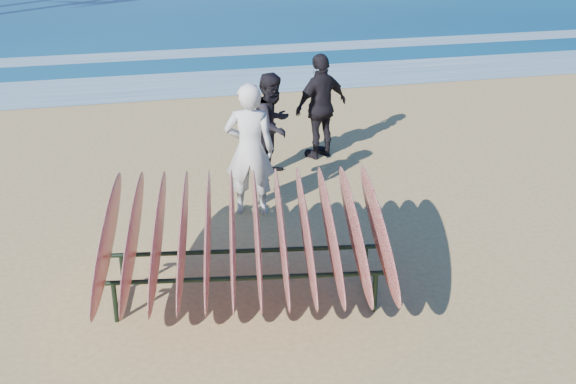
% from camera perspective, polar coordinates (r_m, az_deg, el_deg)
% --- Properties ---
extents(ground, '(120.00, 120.00, 0.00)m').
position_cam_1_polar(ground, '(8.97, 1.20, -7.57)').
color(ground, tan).
rests_on(ground, ground).
extents(foam_near, '(160.00, 160.00, 0.00)m').
position_cam_1_polar(foam_near, '(18.14, -6.85, 8.50)').
color(foam_near, white).
rests_on(foam_near, ground).
extents(foam_far, '(160.00, 160.00, 0.00)m').
position_cam_1_polar(foam_far, '(21.52, -8.03, 10.79)').
color(foam_far, white).
rests_on(foam_far, ground).
extents(surfboard_rack, '(3.55, 3.14, 1.42)m').
position_cam_1_polar(surfboard_rack, '(8.29, -3.44, -3.36)').
color(surfboard_rack, black).
rests_on(surfboard_rack, ground).
extents(person_white, '(0.83, 0.66, 2.00)m').
position_cam_1_polar(person_white, '(10.56, -3.04, 3.36)').
color(person_white, silver).
rests_on(person_white, ground).
extents(person_dark_a, '(1.08, 1.08, 1.76)m').
position_cam_1_polar(person_dark_a, '(12.04, -1.23, 5.32)').
color(person_dark_a, black).
rests_on(person_dark_a, ground).
extents(person_dark_b, '(1.20, 0.87, 1.88)m').
position_cam_1_polar(person_dark_b, '(12.86, 2.64, 6.78)').
color(person_dark_b, black).
rests_on(person_dark_b, ground).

